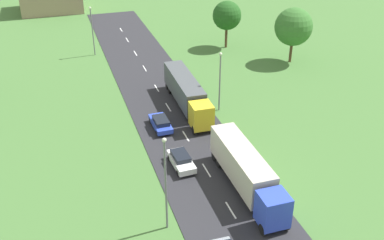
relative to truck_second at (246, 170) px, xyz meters
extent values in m
cube|color=#2B2B30|center=(-2.46, -4.71, -2.18)|extent=(10.00, 140.00, 0.06)
cube|color=white|center=(-2.46, -2.46, -2.15)|extent=(0.16, 2.40, 0.01)
cube|color=white|center=(-2.46, 4.04, -2.15)|extent=(0.16, 2.40, 0.01)
cube|color=white|center=(-2.46, 11.16, -2.15)|extent=(0.16, 2.40, 0.01)
cube|color=white|center=(-2.46, 18.77, -2.15)|extent=(0.16, 2.40, 0.01)
cube|color=white|center=(-2.46, 24.88, -2.15)|extent=(0.16, 2.40, 0.01)
cube|color=white|center=(-2.46, 32.53, -2.15)|extent=(0.16, 2.40, 0.01)
cube|color=white|center=(-2.46, 39.40, -2.15)|extent=(0.16, 2.40, 0.01)
cube|color=white|center=(-2.46, 46.67, -2.15)|extent=(0.16, 2.40, 0.01)
cube|color=white|center=(-2.46, 52.89, -2.15)|extent=(0.16, 2.40, 0.01)
cube|color=blue|center=(-0.01, -5.55, -0.21)|extent=(2.44, 2.31, 2.88)
cube|color=black|center=(-0.01, -6.64, 0.31)|extent=(2.10, 0.10, 1.27)
cube|color=beige|center=(0.00, 1.13, 0.13)|extent=(2.51, 10.35, 2.97)
cube|color=black|center=(0.00, 1.13, -1.55)|extent=(0.91, 9.83, 0.24)
cylinder|color=black|center=(1.04, -6.13, -1.65)|extent=(0.35, 1.00, 1.00)
cylinder|color=black|center=(-1.06, -6.12, -1.65)|extent=(0.35, 1.00, 1.00)
cylinder|color=black|center=(1.06, 4.24, -1.65)|extent=(0.35, 1.00, 1.00)
cylinder|color=black|center=(-1.04, 4.24, -1.65)|extent=(0.35, 1.00, 1.00)
cylinder|color=black|center=(1.06, 5.48, -1.65)|extent=(0.35, 1.00, 1.00)
cylinder|color=black|center=(-1.04, 5.48, -1.65)|extent=(0.35, 1.00, 1.00)
cube|color=yellow|center=(-0.32, 11.93, -0.22)|extent=(2.50, 2.61, 2.87)
cube|color=black|center=(-0.35, 10.72, 0.30)|extent=(2.10, 0.15, 1.26)
cube|color=#4C5156|center=(-0.14, 19.30, 0.10)|extent=(2.78, 11.53, 2.91)
cube|color=black|center=(-0.14, 19.30, -1.55)|extent=(1.16, 10.92, 0.24)
cylinder|color=black|center=(0.71, 11.27, -1.65)|extent=(0.37, 1.01, 1.00)
cylinder|color=black|center=(-1.39, 11.32, -1.65)|extent=(0.37, 1.01, 1.00)
cylinder|color=black|center=(0.99, 22.71, -1.65)|extent=(0.37, 1.01, 1.00)
cylinder|color=black|center=(-1.11, 22.76, -1.65)|extent=(0.37, 1.01, 1.00)
cylinder|color=black|center=(1.02, 24.09, -1.65)|extent=(0.37, 1.01, 1.00)
cylinder|color=black|center=(-1.08, 24.14, -1.65)|extent=(0.37, 1.01, 1.00)
cube|color=white|center=(-4.69, 5.45, -1.51)|extent=(2.00, 4.37, 0.63)
cube|color=black|center=(-4.70, 5.67, -0.96)|extent=(1.63, 2.47, 0.48)
cylinder|color=black|center=(-3.82, 4.03, -1.83)|extent=(0.25, 0.65, 0.64)
cylinder|color=black|center=(-5.45, 3.96, -1.83)|extent=(0.25, 0.65, 0.64)
cylinder|color=black|center=(-3.94, 6.95, -1.83)|extent=(0.25, 0.65, 0.64)
cylinder|color=black|center=(-5.57, 6.88, -1.83)|extent=(0.25, 0.65, 0.64)
cube|color=blue|center=(-4.73, 13.85, -1.55)|extent=(1.92, 4.56, 0.56)
cube|color=black|center=(-4.72, 13.62, -1.02)|extent=(1.59, 2.56, 0.51)
cylinder|color=black|center=(-5.57, 15.38, -1.83)|extent=(0.23, 0.64, 0.64)
cylinder|color=black|center=(-3.92, 15.40, -1.83)|extent=(0.23, 0.64, 0.64)
cylinder|color=black|center=(-5.53, 12.29, -1.83)|extent=(0.23, 0.64, 0.64)
cylinder|color=black|center=(-3.88, 12.31, -1.83)|extent=(0.23, 0.64, 0.64)
cylinder|color=slate|center=(-8.44, -2.78, 2.10)|extent=(0.18, 0.18, 8.63)
sphere|color=silver|center=(-8.44, -2.78, 6.53)|extent=(0.36, 0.36, 0.36)
cylinder|color=slate|center=(3.53, 16.16, 1.50)|extent=(0.18, 0.18, 7.43)
sphere|color=silver|center=(3.53, 16.16, 5.34)|extent=(0.36, 0.36, 0.36)
cylinder|color=slate|center=(-8.94, 40.94, 1.63)|extent=(0.18, 0.18, 7.69)
sphere|color=silver|center=(-8.94, 40.94, 5.60)|extent=(0.36, 0.36, 0.36)
cylinder|color=#513823|center=(20.27, 28.28, -0.45)|extent=(0.43, 0.43, 3.53)
sphere|color=#38702D|center=(20.27, 28.28, 3.51)|extent=(5.85, 5.85, 5.85)
cylinder|color=#513823|center=(13.05, 37.73, -0.34)|extent=(0.43, 0.43, 3.75)
sphere|color=#23561E|center=(13.05, 37.73, 3.35)|extent=(4.82, 4.82, 4.82)
camera|label=1|loc=(-15.54, -31.57, 24.57)|focal=42.47mm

